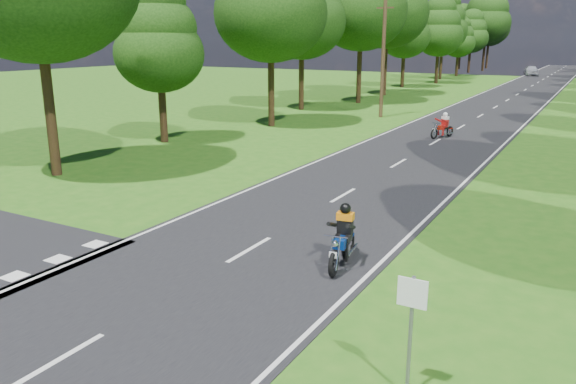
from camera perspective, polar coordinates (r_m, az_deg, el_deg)
The scene contains 9 objects.
ground at distance 13.24m, azimuth -8.73°, elevation -8.60°, with size 160.00×160.00×0.00m, color #276116.
main_road at distance 60.16m, azimuth 22.26°, elevation 9.15°, with size 7.00×140.00×0.02m, color black.
road_markings at distance 58.33m, azimuth 21.87°, elevation 9.04°, with size 7.40×140.00×0.01m.
treeline at distance 69.84m, azimuth 25.33°, elevation 16.35°, with size 40.00×115.35×14.78m.
telegraph_pole at distance 39.85m, azimuth 9.64°, elevation 13.33°, with size 1.20×0.26×8.00m.
road_sign at distance 8.69m, azimuth 12.40°, elevation -12.37°, with size 0.45×0.07×2.00m.
rider_near_blue at distance 13.55m, azimuth 5.57°, elevation -4.39°, with size 0.60×1.81×1.51m, color navy, non-canonical shape.
rider_far_red at distance 32.25m, azimuth 15.43°, elevation 6.57°, with size 0.56×1.67×1.39m, color #B71D0E, non-canonical shape.
distant_car at distance 91.75m, azimuth 23.48°, elevation 11.26°, with size 1.76×4.37×1.49m, color silver.
Camera 1 is at (7.58, -9.45, 5.33)m, focal length 35.00 mm.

